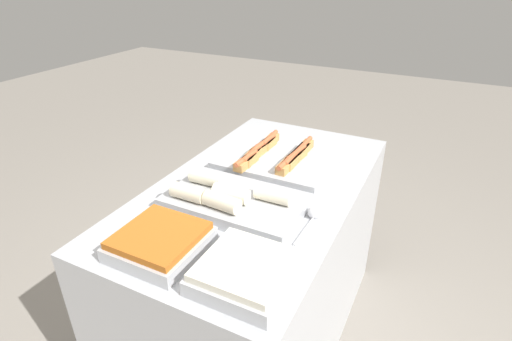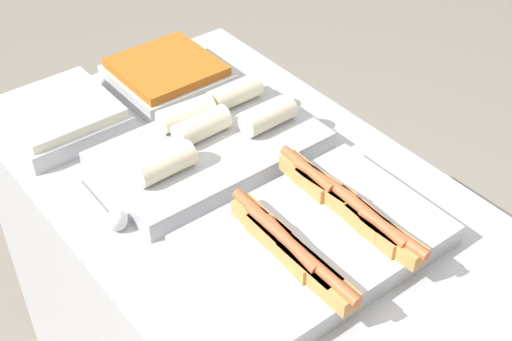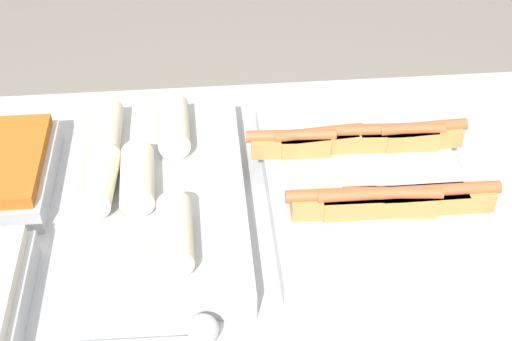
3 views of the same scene
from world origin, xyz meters
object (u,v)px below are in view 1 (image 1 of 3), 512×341
tray_hotdogs (276,160)px  tray_side_front (245,272)px  tray_wraps (233,200)px  serving_spoon_near (313,215)px  tray_side_back (160,242)px

tray_hotdogs → tray_side_front: (-0.72, -0.22, -0.00)m
tray_hotdogs → tray_wraps: bearing=178.9°
tray_hotdogs → serving_spoon_near: (-0.32, -0.29, -0.02)m
tray_hotdogs → serving_spoon_near: bearing=-137.8°
tray_wraps → tray_side_front: bearing=-145.1°
tray_side_front → tray_wraps: bearing=34.9°
tray_wraps → serving_spoon_near: tray_wraps is taller
tray_hotdogs → tray_side_back: tray_hotdogs is taller
tray_side_back → serving_spoon_near: size_ratio=1.29×
serving_spoon_near → tray_wraps: bearing=102.1°
tray_side_back → serving_spoon_near: bearing=-44.5°
tray_wraps → tray_side_front: 0.40m
tray_side_back → serving_spoon_near: (0.39, -0.39, -0.01)m
tray_hotdogs → tray_side_back: bearing=172.6°
tray_side_back → serving_spoon_near: 0.55m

